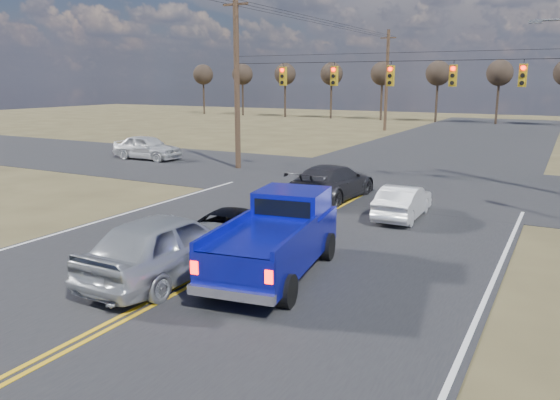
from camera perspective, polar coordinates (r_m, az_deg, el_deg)
The scene contains 12 objects.
ground at distance 13.13m, azimuth -13.79°, elevation -10.82°, with size 160.00×160.00×0.00m, color brown.
road_main at distance 21.20m, azimuth 4.51°, elevation -1.53°, with size 14.00×120.00×0.02m, color #28282B.
road_cross at distance 28.55m, azimuth 11.03°, elevation 1.91°, with size 120.00×12.00×0.02m, color #28282B.
signal_gantry at distance 27.74m, azimuth 12.34°, elevation 12.08°, with size 19.60×4.83×10.00m.
utility_poles at distance 27.13m, azimuth 10.84°, elevation 12.48°, with size 19.60×58.32×10.00m.
treeline at distance 36.75m, azimuth 15.72°, elevation 12.92°, with size 87.00×117.80×7.40m.
pickup_truck at distance 14.48m, azimuth -0.33°, elevation -3.99°, with size 2.87×5.79×2.08m.
silver_suv at distance 14.57m, azimuth -11.70°, elevation -4.64°, with size 2.11×5.23×1.78m, color #A8ACB0.
black_suv at distance 17.28m, azimuth -4.42°, elevation -2.71°, with size 1.99×4.33×1.20m, color black.
white_car_queue at distance 20.98m, azimuth 12.73°, elevation -0.18°, with size 1.34×3.84×1.26m, color white.
dgrey_car_queue at distance 23.87m, azimuth 5.51°, elevation 1.90°, with size 2.14×5.26×1.53m, color #343338.
cross_car_west at distance 36.82m, azimuth -13.72°, elevation 5.37°, with size 4.69×1.89×1.60m, color silver.
Camera 1 is at (8.25, -8.85, 5.10)m, focal length 35.00 mm.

